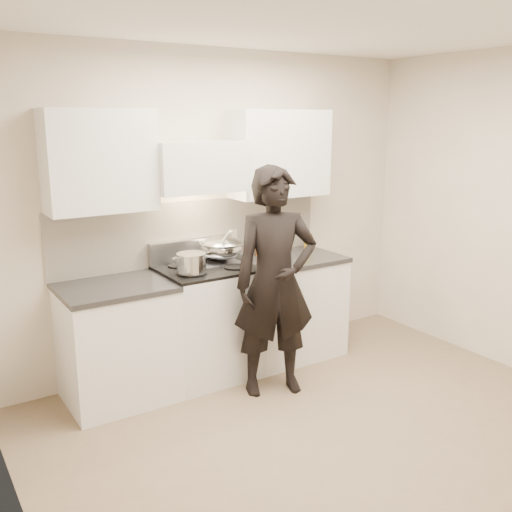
# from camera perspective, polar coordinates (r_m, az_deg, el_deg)

# --- Properties ---
(ground_plane) EXTENTS (4.00, 4.00, 0.00)m
(ground_plane) POSITION_cam_1_polar(r_m,az_deg,el_deg) (4.11, 9.09, -17.75)
(ground_plane) COLOR #7F6B52
(room_shell) EXTENTS (4.04, 3.54, 2.70)m
(room_shell) POSITION_cam_1_polar(r_m,az_deg,el_deg) (3.80, 5.61, 5.51)
(room_shell) COLOR beige
(room_shell) RESTS_ON ground
(stove) EXTENTS (0.76, 0.65, 0.96)m
(stove) POSITION_cam_1_polar(r_m,az_deg,el_deg) (4.81, -4.84, -6.53)
(stove) COLOR silver
(stove) RESTS_ON ground
(counter_right) EXTENTS (0.92, 0.67, 0.92)m
(counter_right) POSITION_cam_1_polar(r_m,az_deg,el_deg) (5.23, 3.24, -4.99)
(counter_right) COLOR silver
(counter_right) RESTS_ON ground
(counter_left) EXTENTS (0.82, 0.67, 0.92)m
(counter_left) POSITION_cam_1_polar(r_m,az_deg,el_deg) (4.53, -13.67, -8.38)
(counter_left) COLOR silver
(counter_left) RESTS_ON ground
(wok) EXTENTS (0.39, 0.48, 0.31)m
(wok) POSITION_cam_1_polar(r_m,az_deg,el_deg) (4.82, -3.48, 0.83)
(wok) COLOR silver
(wok) RESTS_ON stove
(stock_pot) EXTENTS (0.33, 0.24, 0.15)m
(stock_pot) POSITION_cam_1_polar(r_m,az_deg,el_deg) (4.45, -6.48, -0.68)
(stock_pot) COLOR silver
(stock_pot) RESTS_ON stove
(utensil_crock) EXTENTS (0.11, 0.11, 0.28)m
(utensil_crock) POSITION_cam_1_polar(r_m,az_deg,el_deg) (5.16, -0.21, 1.07)
(utensil_crock) COLOR #9F9FA7
(utensil_crock) RESTS_ON counter_right
(spice_jar) EXTENTS (0.04, 0.04, 0.09)m
(spice_jar) POSITION_cam_1_polar(r_m,az_deg,el_deg) (5.10, 0.28, 0.46)
(spice_jar) COLOR orange
(spice_jar) RESTS_ON counter_right
(oil_glass) EXTENTS (0.08, 0.08, 0.14)m
(oil_glass) POSITION_cam_1_polar(r_m,az_deg,el_deg) (5.41, 5.24, 1.44)
(oil_glass) COLOR #A2801A
(oil_glass) RESTS_ON counter_right
(person) EXTENTS (0.76, 0.61, 1.79)m
(person) POSITION_cam_1_polar(r_m,az_deg,el_deg) (4.40, 1.93, -2.65)
(person) COLOR black
(person) RESTS_ON ground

